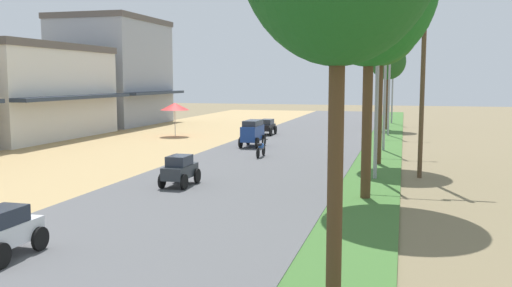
# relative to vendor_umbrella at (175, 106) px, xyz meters

# --- Properties ---
(shophouse_mid) EXTENTS (9.20, 13.13, 6.90)m
(shophouse_mid) POSITION_rel_vendor_umbrella_xyz_m (-10.24, -3.82, 1.15)
(shophouse_mid) COLOR silver
(shophouse_mid) RESTS_ON ground
(shophouse_far) EXTENTS (9.08, 10.71, 10.10)m
(shophouse_far) POSITION_rel_vendor_umbrella_xyz_m (-10.25, 9.20, 2.75)
(shophouse_far) COLOR #999EA8
(shophouse_far) RESTS_ON ground
(vendor_umbrella) EXTENTS (2.20, 2.20, 2.52)m
(vendor_umbrella) POSITION_rel_vendor_umbrella_xyz_m (0.00, 0.00, 0.00)
(vendor_umbrella) COLOR #99999E
(vendor_umbrella) RESTS_ON dirt_shoulder
(median_tree_third) EXTENTS (4.04, 4.04, 9.74)m
(median_tree_third) POSITION_rel_vendor_umbrella_xyz_m (15.47, -10.09, 5.06)
(median_tree_third) COLOR #4C351E
(median_tree_third) RESTS_ON median_strip
(median_tree_fourth) EXTENTS (2.98, 2.98, 7.33)m
(median_tree_fourth) POSITION_rel_vendor_umbrella_xyz_m (15.26, 9.98, 3.49)
(median_tree_fourth) COLOR #4C351E
(median_tree_fourth) RESTS_ON median_strip
(streetlamp_near) EXTENTS (3.16, 0.20, 7.76)m
(streetlamp_near) POSITION_rel_vendor_umbrella_xyz_m (15.53, -14.42, 2.23)
(streetlamp_near) COLOR gray
(streetlamp_near) RESTS_ON median_strip
(streetlamp_mid) EXTENTS (3.16, 0.20, 8.15)m
(streetlamp_mid) POSITION_rel_vendor_umbrella_xyz_m (15.53, -4.51, 2.43)
(streetlamp_mid) COLOR gray
(streetlamp_mid) RESTS_ON median_strip
(streetlamp_far) EXTENTS (3.16, 0.20, 8.25)m
(streetlamp_far) POSITION_rel_vendor_umbrella_xyz_m (15.53, 4.93, 2.48)
(streetlamp_far) COLOR gray
(streetlamp_far) RESTS_ON median_strip
(streetlamp_farthest) EXTENTS (3.16, 0.20, 8.23)m
(streetlamp_farthest) POSITION_rel_vendor_umbrella_xyz_m (15.53, 17.17, 2.47)
(streetlamp_farthest) COLOR gray
(streetlamp_farthest) RESTS_ON median_strip
(utility_pole_near) EXTENTS (1.80, 0.20, 9.84)m
(utility_pole_near) POSITION_rel_vendor_umbrella_xyz_m (17.42, -13.44, 2.81)
(utility_pole_near) COLOR brown
(utility_pole_near) RESTS_ON ground
(car_hatchback_white) EXTENTS (1.04, 2.00, 1.23)m
(car_hatchback_white) POSITION_rel_vendor_umbrella_xyz_m (7.52, -27.79, -1.56)
(car_hatchback_white) COLOR silver
(car_hatchback_white) RESTS_ON road_strip
(car_hatchback_charcoal) EXTENTS (1.04, 2.00, 1.23)m
(car_hatchback_charcoal) POSITION_rel_vendor_umbrella_xyz_m (8.05, -18.27, -1.56)
(car_hatchback_charcoal) COLOR #282D33
(car_hatchback_charcoal) RESTS_ON road_strip
(car_van_blue) EXTENTS (1.19, 2.41, 1.67)m
(car_van_blue) POSITION_rel_vendor_umbrella_xyz_m (7.42, -4.93, -1.28)
(car_van_blue) COLOR navy
(car_van_blue) RESTS_ON road_strip
(car_sedan_black) EXTENTS (1.10, 2.26, 1.19)m
(car_sedan_black) POSITION_rel_vendor_umbrella_xyz_m (6.49, 2.68, -1.57)
(car_sedan_black) COLOR black
(car_sedan_black) RESTS_ON road_strip
(motorbike_ahead_second) EXTENTS (0.54, 1.80, 0.94)m
(motorbike_ahead_second) POSITION_rel_vendor_umbrella_xyz_m (9.11, -9.33, -1.73)
(motorbike_ahead_second) COLOR black
(motorbike_ahead_second) RESTS_ON road_strip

